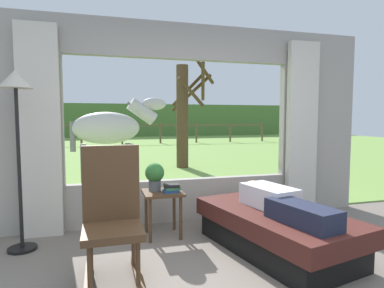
{
  "coord_description": "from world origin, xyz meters",
  "views": [
    {
      "loc": [
        -1.02,
        -1.85,
        1.35
      ],
      "look_at": [
        0.0,
        1.8,
        1.05
      ],
      "focal_mm": 30.38,
      "sensor_mm": 36.0,
      "label": 1
    }
  ],
  "objects_px": {
    "side_table": "(163,199)",
    "horse": "(111,129)",
    "potted_plant": "(155,175)",
    "book_stack": "(172,188)",
    "pasture_tree": "(184,111)",
    "floor_lamp_left": "(16,106)",
    "reclining_person": "(279,202)",
    "recliner_sofa": "(276,230)",
    "rocking_chair": "(112,215)"
  },
  "relations": [
    {
      "from": "recliner_sofa",
      "to": "rocking_chair",
      "type": "bearing_deg",
      "value": 171.91
    },
    {
      "from": "recliner_sofa",
      "to": "potted_plant",
      "type": "xyz_separation_m",
      "value": [
        -1.11,
        0.79,
        0.48
      ]
    },
    {
      "from": "book_stack",
      "to": "rocking_chair",
      "type": "bearing_deg",
      "value": -130.76
    },
    {
      "from": "side_table",
      "to": "recliner_sofa",
      "type": "bearing_deg",
      "value": -35.24
    },
    {
      "from": "potted_plant",
      "to": "floor_lamp_left",
      "type": "height_order",
      "value": "floor_lamp_left"
    },
    {
      "from": "horse",
      "to": "recliner_sofa",
      "type": "bearing_deg",
      "value": 18.87
    },
    {
      "from": "reclining_person",
      "to": "book_stack",
      "type": "relative_size",
      "value": 7.44
    },
    {
      "from": "rocking_chair",
      "to": "pasture_tree",
      "type": "bearing_deg",
      "value": 69.68
    },
    {
      "from": "floor_lamp_left",
      "to": "side_table",
      "type": "bearing_deg",
      "value": 0.25
    },
    {
      "from": "floor_lamp_left",
      "to": "horse",
      "type": "height_order",
      "value": "floor_lamp_left"
    },
    {
      "from": "pasture_tree",
      "to": "potted_plant",
      "type": "bearing_deg",
      "value": -108.12
    },
    {
      "from": "potted_plant",
      "to": "floor_lamp_left",
      "type": "bearing_deg",
      "value": -177.26
    },
    {
      "from": "reclining_person",
      "to": "floor_lamp_left",
      "type": "distance_m",
      "value": 2.78
    },
    {
      "from": "recliner_sofa",
      "to": "rocking_chair",
      "type": "height_order",
      "value": "rocking_chair"
    },
    {
      "from": "potted_plant",
      "to": "book_stack",
      "type": "distance_m",
      "value": 0.25
    },
    {
      "from": "potted_plant",
      "to": "book_stack",
      "type": "relative_size",
      "value": 1.67
    },
    {
      "from": "pasture_tree",
      "to": "horse",
      "type": "bearing_deg",
      "value": -132.03
    },
    {
      "from": "side_table",
      "to": "horse",
      "type": "bearing_deg",
      "value": 100.13
    },
    {
      "from": "floor_lamp_left",
      "to": "potted_plant",
      "type": "bearing_deg",
      "value": 2.74
    },
    {
      "from": "reclining_person",
      "to": "side_table",
      "type": "distance_m",
      "value": 1.29
    },
    {
      "from": "reclining_person",
      "to": "side_table",
      "type": "bearing_deg",
      "value": 130.4
    },
    {
      "from": "pasture_tree",
      "to": "side_table",
      "type": "bearing_deg",
      "value": -107.06
    },
    {
      "from": "horse",
      "to": "floor_lamp_left",
      "type": "bearing_deg",
      "value": -24.83
    },
    {
      "from": "book_stack",
      "to": "floor_lamp_left",
      "type": "bearing_deg",
      "value": 177.72
    },
    {
      "from": "reclining_person",
      "to": "potted_plant",
      "type": "height_order",
      "value": "potted_plant"
    },
    {
      "from": "potted_plant",
      "to": "horse",
      "type": "distance_m",
      "value": 2.71
    },
    {
      "from": "recliner_sofa",
      "to": "pasture_tree",
      "type": "bearing_deg",
      "value": 72.55
    },
    {
      "from": "side_table",
      "to": "pasture_tree",
      "type": "xyz_separation_m",
      "value": [
        1.51,
        4.91,
        1.12
      ]
    },
    {
      "from": "side_table",
      "to": "reclining_person",
      "type": "bearing_deg",
      "value": -37.02
    },
    {
      "from": "rocking_chair",
      "to": "floor_lamp_left",
      "type": "bearing_deg",
      "value": 135.75
    },
    {
      "from": "rocking_chair",
      "to": "horse",
      "type": "height_order",
      "value": "horse"
    },
    {
      "from": "reclining_person",
      "to": "floor_lamp_left",
      "type": "bearing_deg",
      "value": 150.29
    },
    {
      "from": "recliner_sofa",
      "to": "floor_lamp_left",
      "type": "relative_size",
      "value": 1.01
    },
    {
      "from": "potted_plant",
      "to": "pasture_tree",
      "type": "distance_m",
      "value": 5.18
    },
    {
      "from": "floor_lamp_left",
      "to": "reclining_person",
      "type": "bearing_deg",
      "value": -17.13
    },
    {
      "from": "reclining_person",
      "to": "side_table",
      "type": "xyz_separation_m",
      "value": [
        -1.03,
        0.77,
        -0.1
      ]
    },
    {
      "from": "reclining_person",
      "to": "side_table",
      "type": "height_order",
      "value": "reclining_person"
    },
    {
      "from": "side_table",
      "to": "potted_plant",
      "type": "bearing_deg",
      "value": 143.13
    },
    {
      "from": "pasture_tree",
      "to": "book_stack",
      "type": "bearing_deg",
      "value": -105.89
    },
    {
      "from": "side_table",
      "to": "potted_plant",
      "type": "height_order",
      "value": "potted_plant"
    },
    {
      "from": "side_table",
      "to": "pasture_tree",
      "type": "distance_m",
      "value": 5.26
    },
    {
      "from": "recliner_sofa",
      "to": "potted_plant",
      "type": "relative_size",
      "value": 5.8
    },
    {
      "from": "rocking_chair",
      "to": "side_table",
      "type": "bearing_deg",
      "value": 55.14
    },
    {
      "from": "side_table",
      "to": "pasture_tree",
      "type": "relative_size",
      "value": 0.16
    },
    {
      "from": "recliner_sofa",
      "to": "rocking_chair",
      "type": "relative_size",
      "value": 1.66
    },
    {
      "from": "pasture_tree",
      "to": "floor_lamp_left",
      "type": "bearing_deg",
      "value": -121.15
    },
    {
      "from": "floor_lamp_left",
      "to": "horse",
      "type": "distance_m",
      "value": 2.9
    },
    {
      "from": "floor_lamp_left",
      "to": "book_stack",
      "type": "bearing_deg",
      "value": -2.28
    },
    {
      "from": "horse",
      "to": "book_stack",
      "type": "bearing_deg",
      "value": 6.77
    },
    {
      "from": "horse",
      "to": "potted_plant",
      "type": "bearing_deg",
      "value": 3.76
    }
  ]
}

